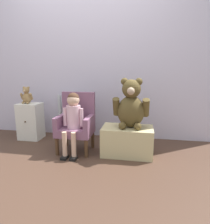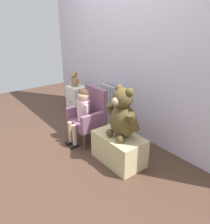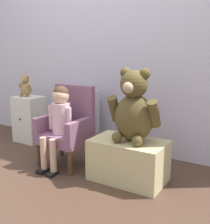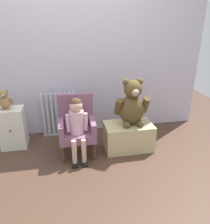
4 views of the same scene
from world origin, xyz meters
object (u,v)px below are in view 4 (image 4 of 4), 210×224
object	(u,v)px
small_dresser	(13,128)
low_bench	(128,136)
radiator	(59,115)
large_teddy_bear	(132,105)
child_armchair	(77,126)
small_teddy_bear	(5,101)
child_figure	(77,120)

from	to	relation	value
small_dresser	low_bench	distance (m)	1.50
radiator	large_teddy_bear	size ratio (longest dim) A/B	1.09
small_dresser	large_teddy_bear	size ratio (longest dim) A/B	0.91
small_dresser	low_bench	world-z (taller)	small_dresser
radiator	child_armchair	distance (m)	0.55
small_teddy_bear	low_bench	bearing A→B (deg)	-12.22
small_dresser	child_armchair	xyz separation A→B (m)	(0.81, -0.29, 0.09)
small_dresser	small_teddy_bear	size ratio (longest dim) A/B	2.16
low_bench	large_teddy_bear	size ratio (longest dim) A/B	1.04
radiator	child_armchair	bearing A→B (deg)	-66.81
small_dresser	child_armchair	distance (m)	0.87
radiator	child_armchair	world-z (taller)	child_armchair
low_bench	large_teddy_bear	world-z (taller)	large_teddy_bear
child_armchair	large_teddy_bear	distance (m)	0.73
small_dresser	child_armchair	world-z (taller)	child_armchair
radiator	child_figure	size ratio (longest dim) A/B	0.85
child_armchair	child_figure	bearing A→B (deg)	-90.00
low_bench	small_teddy_bear	size ratio (longest dim) A/B	2.45
small_teddy_bear	child_armchair	bearing A→B (deg)	-19.04
child_armchair	large_teddy_bear	world-z (taller)	large_teddy_bear
radiator	small_teddy_bear	xyz separation A→B (m)	(-0.63, -0.22, 0.33)
large_teddy_bear	radiator	bearing A→B (deg)	149.77
low_bench	large_teddy_bear	distance (m)	0.43
small_dresser	radiator	bearing A→B (deg)	20.06
small_dresser	child_figure	distance (m)	0.94
radiator	large_teddy_bear	world-z (taller)	large_teddy_bear
small_teddy_bear	large_teddy_bear	bearing A→B (deg)	-11.45
child_figure	large_teddy_bear	distance (m)	0.70
low_bench	child_armchair	bearing A→B (deg)	177.14
child_figure	small_teddy_bear	xyz separation A→B (m)	(-0.85, 0.41, 0.15)
small_dresser	low_bench	xyz separation A→B (m)	(1.47, -0.32, -0.10)
child_figure	low_bench	distance (m)	0.73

